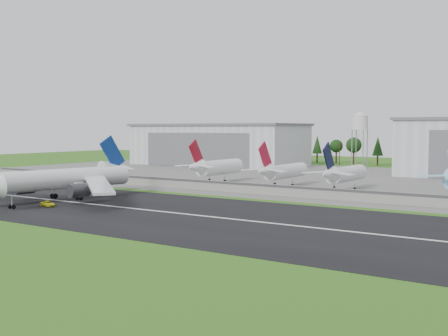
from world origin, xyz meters
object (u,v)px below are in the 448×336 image
Objects in this scene: parked_jet_red_a at (215,167)px; parked_jet_red_b at (282,171)px; main_airliner at (58,184)px; ground_vehicle at (48,204)px; parked_jet_navy at (343,174)px.

parked_jet_red_a is 28.13m from parked_jet_red_b.
main_airliner is 11.51× the size of ground_vehicle.
parked_jet_navy reaches higher than parked_jet_red_b.
ground_vehicle is 91.57m from parked_jet_navy.
parked_jet_red_a is 50.38m from parked_jet_navy.
parked_jet_navy is at bearing -16.28° from ground_vehicle.
parked_jet_navy is (57.59, 66.94, 0.98)m from main_airliner.
main_airliner is 1.89× the size of parked_jet_red_a.
parked_jet_red_b is at bearing -3.11° from ground_vehicle.
main_airliner is 67.38m from parked_jet_red_a.
ground_vehicle is at bearing 137.04° from main_airliner.
parked_jet_red_b is at bearing -0.11° from parked_jet_red_a.
main_airliner is at bearing -117.83° from parked_jet_red_b.
parked_jet_red_a is at bearing 179.94° from parked_jet_navy.
ground_vehicle is 0.16× the size of parked_jet_navy.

